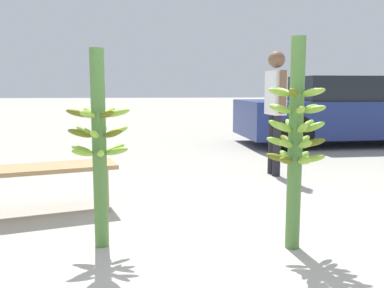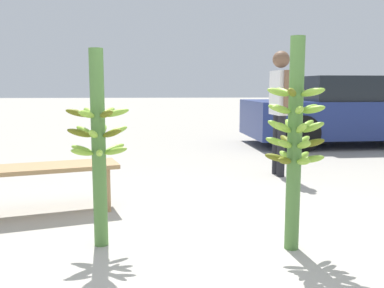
{
  "view_description": "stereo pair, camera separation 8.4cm",
  "coord_description": "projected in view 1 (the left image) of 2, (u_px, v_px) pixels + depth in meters",
  "views": [
    {
      "loc": [
        -0.36,
        -2.88,
        1.2
      ],
      "look_at": [
        -0.05,
        0.56,
        0.73
      ],
      "focal_mm": 40.0,
      "sensor_mm": 36.0,
      "label": 1
    },
    {
      "loc": [
        -0.27,
        -2.88,
        1.2
      ],
      "look_at": [
        -0.05,
        0.56,
        0.73
      ],
      "focal_mm": 40.0,
      "sensor_mm": 36.0,
      "label": 2
    }
  ],
  "objects": [
    {
      "name": "banana_stalk_left",
      "position": [
        99.0,
        144.0,
        3.13
      ],
      "size": [
        0.47,
        0.46,
        1.47
      ],
      "color": "#4C7A38",
      "rests_on": "ground_plane"
    },
    {
      "name": "banana_stalk_center",
      "position": [
        296.0,
        137.0,
        3.08
      ],
      "size": [
        0.43,
        0.43,
        1.54
      ],
      "color": "#4C7A38",
      "rests_on": "ground_plane"
    },
    {
      "name": "vendor_person",
      "position": [
        276.0,
        101.0,
        5.67
      ],
      "size": [
        0.22,
        0.56,
        1.65
      ],
      "rotation": [
        0.0,
        0.0,
        -1.46
      ],
      "color": "black",
      "rests_on": "ground_plane"
    },
    {
      "name": "ground_plane",
      "position": [
        206.0,
        256.0,
        3.03
      ],
      "size": [
        80.0,
        80.0,
        0.0
      ],
      "primitive_type": "plane",
      "color": "#9E998E"
    },
    {
      "name": "parked_car",
      "position": [
        340.0,
        111.0,
        8.77
      ],
      "size": [
        4.07,
        2.03,
        1.38
      ],
      "rotation": [
        0.0,
        0.0,
        1.62
      ],
      "color": "navy",
      "rests_on": "ground_plane"
    },
    {
      "name": "market_bench",
      "position": [
        45.0,
        173.0,
        3.98
      ],
      "size": [
        1.37,
        0.81,
        0.46
      ],
      "rotation": [
        0.0,
        0.0,
        0.3
      ],
      "color": "#99754C",
      "rests_on": "ground_plane"
    }
  ]
}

